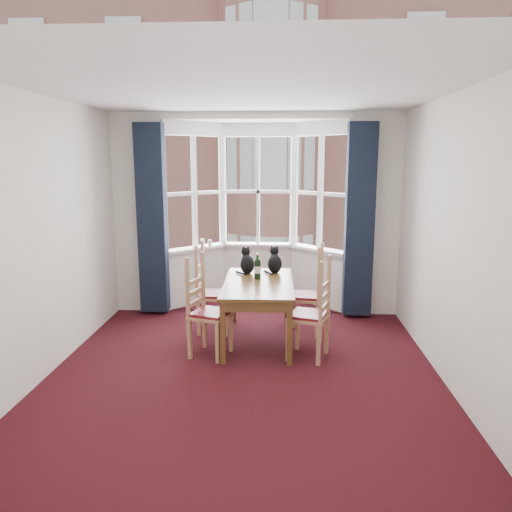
# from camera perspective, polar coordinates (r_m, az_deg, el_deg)

# --- Properties ---
(floor) EXTENTS (4.50, 4.50, 0.00)m
(floor) POSITION_cam_1_polar(r_m,az_deg,el_deg) (5.19, -1.49, -13.72)
(floor) COLOR black
(floor) RESTS_ON ground
(ceiling) EXTENTS (4.50, 4.50, 0.00)m
(ceiling) POSITION_cam_1_polar(r_m,az_deg,el_deg) (4.75, -1.67, 18.59)
(ceiling) COLOR white
(ceiling) RESTS_ON floor
(wall_left) EXTENTS (0.00, 4.50, 4.50)m
(wall_left) POSITION_cam_1_polar(r_m,az_deg,el_deg) (5.33, -23.55, 1.76)
(wall_left) COLOR silver
(wall_left) RESTS_ON floor
(wall_right) EXTENTS (0.00, 4.50, 4.50)m
(wall_right) POSITION_cam_1_polar(r_m,az_deg,el_deg) (5.03, 21.79, 1.38)
(wall_right) COLOR silver
(wall_right) RESTS_ON floor
(wall_near) EXTENTS (4.00, 0.00, 4.00)m
(wall_near) POSITION_cam_1_polar(r_m,az_deg,el_deg) (2.60, -5.65, -6.42)
(wall_near) COLOR silver
(wall_near) RESTS_ON floor
(wall_back_pier_left) EXTENTS (0.70, 0.12, 2.80)m
(wall_back_pier_left) POSITION_cam_1_polar(r_m,az_deg,el_deg) (7.28, -13.18, 4.67)
(wall_back_pier_left) COLOR silver
(wall_back_pier_left) RESTS_ON floor
(wall_back_pier_right) EXTENTS (0.70, 0.12, 2.80)m
(wall_back_pier_right) POSITION_cam_1_polar(r_m,az_deg,el_deg) (7.10, 13.39, 4.50)
(wall_back_pier_right) COLOR silver
(wall_back_pier_right) RESTS_ON floor
(bay_window) EXTENTS (2.76, 0.94, 2.80)m
(bay_window) POSITION_cam_1_polar(r_m,az_deg,el_deg) (7.50, 0.15, 5.14)
(bay_window) COLOR white
(bay_window) RESTS_ON floor
(curtain_left) EXTENTS (0.38, 0.22, 2.60)m
(curtain_left) POSITION_cam_1_polar(r_m,az_deg,el_deg) (7.05, -11.77, 4.12)
(curtain_left) COLOR black
(curtain_left) RESTS_ON floor
(curtain_right) EXTENTS (0.38, 0.22, 2.60)m
(curtain_right) POSITION_cam_1_polar(r_m,az_deg,el_deg) (6.90, 11.74, 3.96)
(curtain_right) COLOR black
(curtain_right) RESTS_ON floor
(dining_table) EXTENTS (0.84, 1.53, 0.74)m
(dining_table) POSITION_cam_1_polar(r_m,az_deg,el_deg) (5.96, 0.28, -3.73)
(dining_table) COLOR brown
(dining_table) RESTS_ON floor
(chair_left_near) EXTENTS (0.51, 0.52, 0.92)m
(chair_left_near) POSITION_cam_1_polar(r_m,az_deg,el_deg) (5.64, -6.06, -6.58)
(chair_left_near) COLOR tan
(chair_left_near) RESTS_ON floor
(chair_left_far) EXTENTS (0.42, 0.44, 0.92)m
(chair_left_far) POSITION_cam_1_polar(r_m,az_deg,el_deg) (6.37, -5.60, -4.50)
(chair_left_far) COLOR tan
(chair_left_far) RESTS_ON floor
(chair_right_near) EXTENTS (0.51, 0.52, 0.92)m
(chair_right_near) POSITION_cam_1_polar(r_m,az_deg,el_deg) (5.53, 6.90, -6.98)
(chair_right_near) COLOR tan
(chair_right_near) RESTS_ON floor
(chair_right_far) EXTENTS (0.47, 0.48, 0.92)m
(chair_right_far) POSITION_cam_1_polar(r_m,az_deg,el_deg) (6.28, 6.49, -4.74)
(chair_right_far) COLOR tan
(chair_right_far) RESTS_ON floor
(cat_left) EXTENTS (0.25, 0.29, 0.35)m
(cat_left) POSITION_cam_1_polar(r_m,az_deg,el_deg) (6.36, -1.01, -0.80)
(cat_left) COLOR black
(cat_left) RESTS_ON dining_table
(cat_right) EXTENTS (0.21, 0.28, 0.36)m
(cat_right) POSITION_cam_1_polar(r_m,az_deg,el_deg) (6.39, 2.15, -0.72)
(cat_right) COLOR black
(cat_right) RESTS_ON dining_table
(wine_bottle) EXTENTS (0.08, 0.08, 0.31)m
(wine_bottle) POSITION_cam_1_polar(r_m,az_deg,el_deg) (6.05, 0.17, -1.37)
(wine_bottle) COLOR black
(wine_bottle) RESTS_ON dining_table
(candle_tall) EXTENTS (0.06, 0.06, 0.13)m
(candle_tall) POSITION_cam_1_polar(r_m,az_deg,el_deg) (7.50, -6.14, 1.47)
(candle_tall) COLOR white
(candle_tall) RESTS_ON bay_window
(candle_short) EXTENTS (0.06, 0.06, 0.11)m
(candle_short) POSITION_cam_1_polar(r_m,az_deg,el_deg) (7.52, -5.31, 1.44)
(candle_short) COLOR white
(candle_short) RESTS_ON bay_window
(street) EXTENTS (80.00, 80.00, 0.00)m
(street) POSITION_cam_1_polar(r_m,az_deg,el_deg) (37.84, 2.48, -1.38)
(street) COLOR #333335
(street) RESTS_ON ground
(tenement_building) EXTENTS (18.40, 7.80, 15.20)m
(tenement_building) POSITION_cam_1_polar(r_m,az_deg,el_deg) (18.72, 1.97, 9.32)
(tenement_building) COLOR #AC6958
(tenement_building) RESTS_ON street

